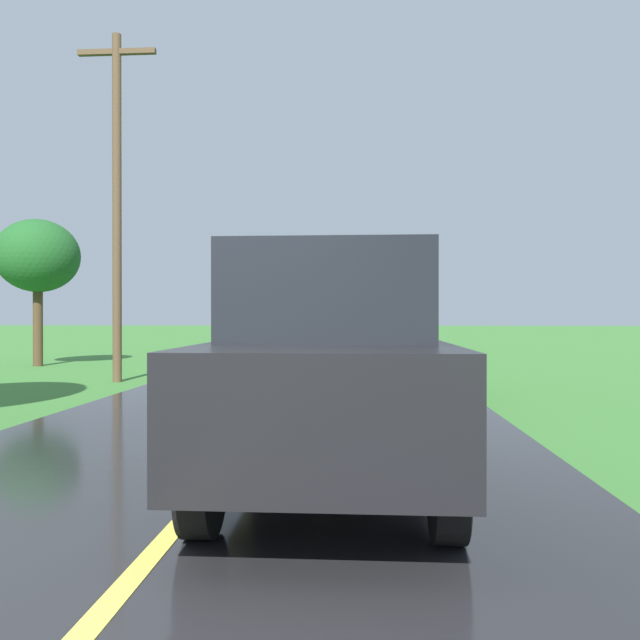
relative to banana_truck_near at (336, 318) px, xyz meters
The scene contains 8 objects.
ground_plane 9.86m from the banana_truck_near, 94.30° to the right, with size 200.00×200.00×0.00m, color #3D7A33.
road_surface 9.85m from the banana_truck_near, 94.30° to the right, with size 6.40×120.00×0.08m, color #232326.
centre_line 9.84m from the banana_truck_near, 94.30° to the right, with size 0.14×108.00×0.01m, color #E0D64C.
banana_truck_near is the anchor object (origin of this frame).
banana_truck_far 14.14m from the banana_truck_near, 90.28° to the left, with size 2.38×5.81×2.80m.
utility_pole_roadside 5.76m from the banana_truck_near, behind, with size 1.80×0.20×7.88m.
roadside_tree_far_left 10.54m from the banana_truck_near, 151.70° to the left, with size 2.42×2.42×4.40m.
following_car 7.79m from the banana_truck_near, 88.13° to the right, with size 1.74×4.10×1.92m.
Camera 1 is at (1.21, -3.09, 1.48)m, focal length 34.35 mm.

